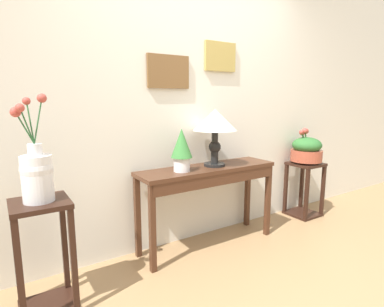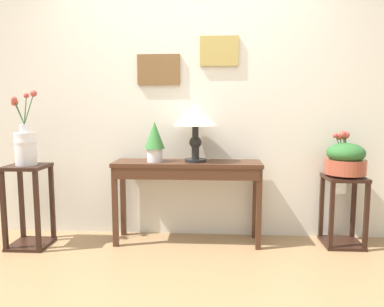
{
  "view_description": "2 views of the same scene",
  "coord_description": "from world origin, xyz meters",
  "px_view_note": "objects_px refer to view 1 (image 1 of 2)",
  "views": [
    {
      "loc": [
        -1.56,
        -1.01,
        1.34
      ],
      "look_at": [
        -0.21,
        1.1,
        0.91
      ],
      "focal_mm": 28.7,
      "sensor_mm": 36.0,
      "label": 1
    },
    {
      "loc": [
        0.25,
        -2.07,
        1.23
      ],
      "look_at": [
        0.06,
        1.2,
        0.82
      ],
      "focal_mm": 34.31,
      "sensor_mm": 36.0,
      "label": 2
    }
  ],
  "objects_px": {
    "table_lamp": "(215,123)",
    "pedestal_stand_right": "(304,189)",
    "console_table": "(209,179)",
    "pedestal_stand_left": "(44,257)",
    "flower_vase_tall_left": "(37,171)",
    "potted_plant_on_console": "(182,148)",
    "planter_bowl_wide_right": "(306,150)"
  },
  "relations": [
    {
      "from": "flower_vase_tall_left",
      "to": "pedestal_stand_right",
      "type": "relative_size",
      "value": 1.03
    },
    {
      "from": "pedestal_stand_left",
      "to": "planter_bowl_wide_right",
      "type": "xyz_separation_m",
      "value": [
        2.79,
        0.19,
        0.42
      ]
    },
    {
      "from": "table_lamp",
      "to": "planter_bowl_wide_right",
      "type": "relative_size",
      "value": 1.28
    },
    {
      "from": "pedestal_stand_right",
      "to": "pedestal_stand_left",
      "type": "bearing_deg",
      "value": -176.15
    },
    {
      "from": "potted_plant_on_console",
      "to": "planter_bowl_wide_right",
      "type": "relative_size",
      "value": 0.9
    },
    {
      "from": "table_lamp",
      "to": "flower_vase_tall_left",
      "type": "height_order",
      "value": "flower_vase_tall_left"
    },
    {
      "from": "pedestal_stand_right",
      "to": "console_table",
      "type": "bearing_deg",
      "value": -178.71
    },
    {
      "from": "potted_plant_on_console",
      "to": "flower_vase_tall_left",
      "type": "relative_size",
      "value": 0.56
    },
    {
      "from": "console_table",
      "to": "table_lamp",
      "type": "relative_size",
      "value": 2.57
    },
    {
      "from": "console_table",
      "to": "potted_plant_on_console",
      "type": "bearing_deg",
      "value": -179.57
    },
    {
      "from": "console_table",
      "to": "flower_vase_tall_left",
      "type": "bearing_deg",
      "value": -173.66
    },
    {
      "from": "table_lamp",
      "to": "pedestal_stand_right",
      "type": "bearing_deg",
      "value": 0.37
    },
    {
      "from": "flower_vase_tall_left",
      "to": "planter_bowl_wide_right",
      "type": "bearing_deg",
      "value": 3.84
    },
    {
      "from": "table_lamp",
      "to": "flower_vase_tall_left",
      "type": "xyz_separation_m",
      "value": [
        -1.47,
        -0.18,
        -0.22
      ]
    },
    {
      "from": "potted_plant_on_console",
      "to": "planter_bowl_wide_right",
      "type": "height_order",
      "value": "potted_plant_on_console"
    },
    {
      "from": "planter_bowl_wide_right",
      "to": "console_table",
      "type": "bearing_deg",
      "value": -178.68
    },
    {
      "from": "console_table",
      "to": "table_lamp",
      "type": "distance_m",
      "value": 0.5
    },
    {
      "from": "table_lamp",
      "to": "pedestal_stand_right",
      "type": "relative_size",
      "value": 0.82
    },
    {
      "from": "flower_vase_tall_left",
      "to": "planter_bowl_wide_right",
      "type": "xyz_separation_m",
      "value": [
        2.79,
        0.19,
        -0.14
      ]
    },
    {
      "from": "flower_vase_tall_left",
      "to": "potted_plant_on_console",
      "type": "bearing_deg",
      "value": 7.87
    },
    {
      "from": "pedestal_stand_left",
      "to": "potted_plant_on_console",
      "type": "bearing_deg",
      "value": 7.93
    },
    {
      "from": "pedestal_stand_left",
      "to": "flower_vase_tall_left",
      "type": "bearing_deg",
      "value": 126.58
    },
    {
      "from": "pedestal_stand_left",
      "to": "flower_vase_tall_left",
      "type": "xyz_separation_m",
      "value": [
        -0.0,
        0.0,
        0.56
      ]
    },
    {
      "from": "pedestal_stand_left",
      "to": "pedestal_stand_right",
      "type": "distance_m",
      "value": 2.79
    },
    {
      "from": "table_lamp",
      "to": "flower_vase_tall_left",
      "type": "relative_size",
      "value": 0.79
    },
    {
      "from": "table_lamp",
      "to": "pedestal_stand_right",
      "type": "distance_m",
      "value": 1.56
    },
    {
      "from": "console_table",
      "to": "pedestal_stand_left",
      "type": "bearing_deg",
      "value": -173.61
    },
    {
      "from": "table_lamp",
      "to": "pedestal_stand_left",
      "type": "height_order",
      "value": "table_lamp"
    },
    {
      "from": "console_table",
      "to": "pedestal_stand_left",
      "type": "height_order",
      "value": "console_table"
    },
    {
      "from": "pedestal_stand_right",
      "to": "potted_plant_on_console",
      "type": "bearing_deg",
      "value": -178.86
    },
    {
      "from": "console_table",
      "to": "planter_bowl_wide_right",
      "type": "distance_m",
      "value": 1.4
    },
    {
      "from": "console_table",
      "to": "pedestal_stand_left",
      "type": "distance_m",
      "value": 1.43
    }
  ]
}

